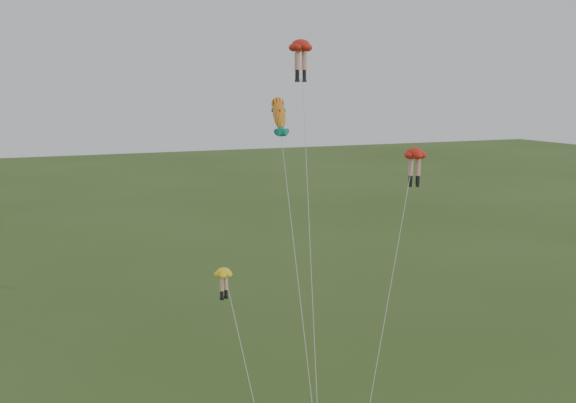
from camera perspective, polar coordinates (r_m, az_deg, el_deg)
name	(u,v)px	position (r m, az deg, el deg)	size (l,w,h in m)	color
legs_kite_red_high	(301,52)	(44.74, 1.16, 13.16)	(6.22, 15.36, 20.61)	red
legs_kite_red_mid	(414,160)	(40.12, 11.15, 3.66)	(8.61, 8.75, 13.72)	red
legs_kite_yellow	(226,283)	(31.85, -5.58, -7.25)	(1.44, 5.17, 8.58)	yellow
fish_kite	(279,115)	(42.24, -0.78, 7.69)	(4.16, 14.60, 16.98)	yellow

